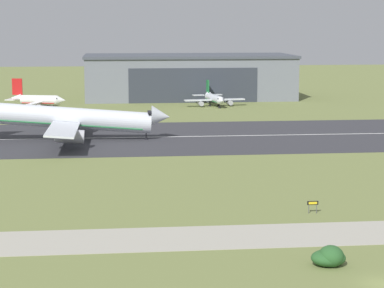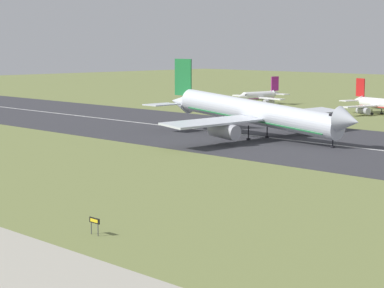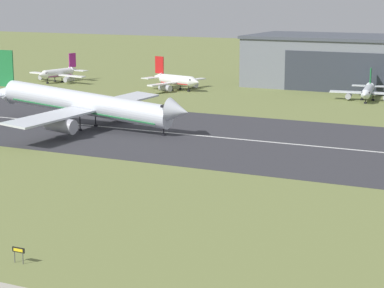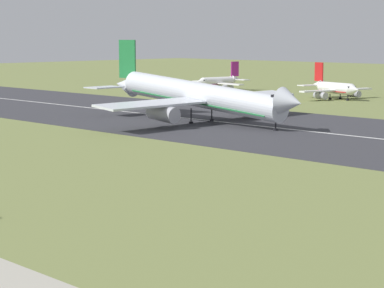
{
  "view_description": "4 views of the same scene",
  "coord_description": "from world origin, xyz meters",
  "px_view_note": "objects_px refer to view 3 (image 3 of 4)",
  "views": [
    {
      "loc": [
        -27.55,
        -71.69,
        26.71
      ],
      "look_at": [
        -12.83,
        65.59,
        4.43
      ],
      "focal_mm": 70.0,
      "sensor_mm": 36.0,
      "label": 1
    },
    {
      "loc": [
        60.59,
        -15.74,
        19.37
      ],
      "look_at": [
        -9.38,
        53.12,
        6.21
      ],
      "focal_mm": 70.0,
      "sensor_mm": 36.0,
      "label": 2
    },
    {
      "loc": [
        51.25,
        -31.29,
        28.91
      ],
      "look_at": [
        0.33,
        72.45,
        5.28
      ],
      "focal_mm": 70.0,
      "sensor_mm": 36.0,
      "label": 3
    },
    {
      "loc": [
        62.44,
        -5.04,
        16.8
      ],
      "look_at": [
        -2.78,
        61.59,
        3.35
      ],
      "focal_mm": 70.0,
      "sensor_mm": 36.0,
      "label": 4
    }
  ],
  "objects_px": {
    "airplane_landing": "(85,104)",
    "airplane_parked_far_east": "(368,91)",
    "runway_sign": "(18,251)",
    "airplane_parked_east": "(58,73)",
    "airplane_parked_centre": "(176,81)"
  },
  "relations": [
    {
      "from": "airplane_landing",
      "to": "airplane_parked_centre",
      "type": "relative_size",
      "value": 2.14
    },
    {
      "from": "airplane_parked_centre",
      "to": "airplane_parked_far_east",
      "type": "bearing_deg",
      "value": 4.07
    },
    {
      "from": "airplane_landing",
      "to": "airplane_parked_east",
      "type": "distance_m",
      "value": 86.05
    },
    {
      "from": "airplane_landing",
      "to": "airplane_parked_centre",
      "type": "bearing_deg",
      "value": 100.1
    },
    {
      "from": "airplane_parked_centre",
      "to": "airplane_parked_east",
      "type": "bearing_deg",
      "value": 178.45
    },
    {
      "from": "airplane_landing",
      "to": "airplane_parked_far_east",
      "type": "xyz_separation_m",
      "value": [
        44.64,
        68.84,
        -2.76
      ]
    },
    {
      "from": "airplane_parked_far_east",
      "to": "runway_sign",
      "type": "relative_size",
      "value": 11.25
    },
    {
      "from": "airplane_landing",
      "to": "runway_sign",
      "type": "relative_size",
      "value": 28.17
    },
    {
      "from": "airplane_parked_centre",
      "to": "runway_sign",
      "type": "distance_m",
      "value": 145.43
    },
    {
      "from": "airplane_parked_far_east",
      "to": "airplane_parked_east",
      "type": "bearing_deg",
      "value": -178.38
    },
    {
      "from": "airplane_parked_east",
      "to": "airplane_parked_far_east",
      "type": "distance_m",
      "value": 99.82
    },
    {
      "from": "airplane_landing",
      "to": "airplane_parked_far_east",
      "type": "distance_m",
      "value": 82.09
    },
    {
      "from": "airplane_parked_east",
      "to": "runway_sign",
      "type": "bearing_deg",
      "value": -55.39
    },
    {
      "from": "runway_sign",
      "to": "airplane_parked_east",
      "type": "bearing_deg",
      "value": 124.61
    },
    {
      "from": "airplane_landing",
      "to": "runway_sign",
      "type": "height_order",
      "value": "airplane_landing"
    }
  ]
}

